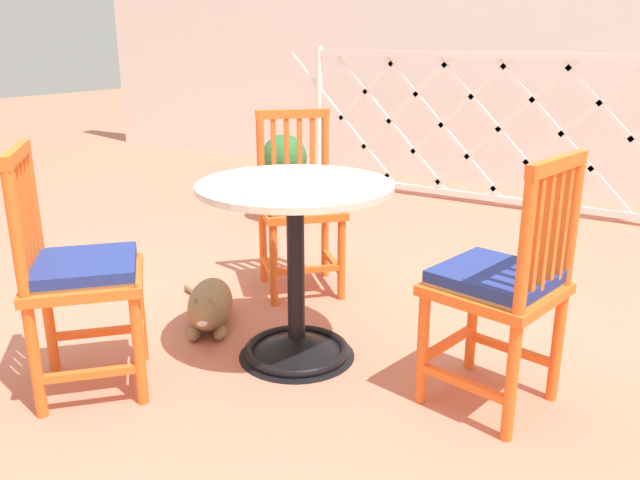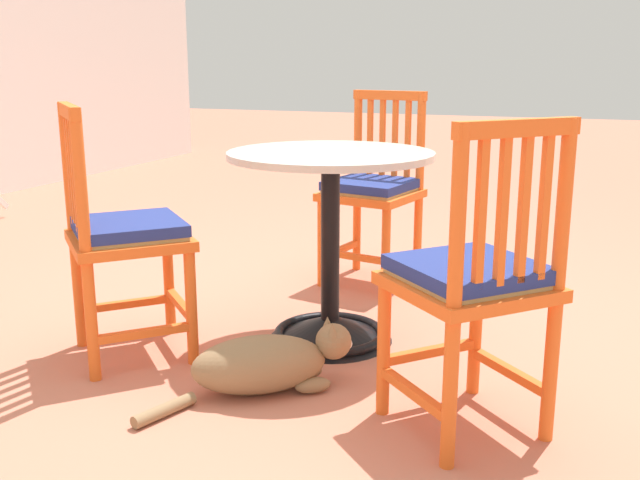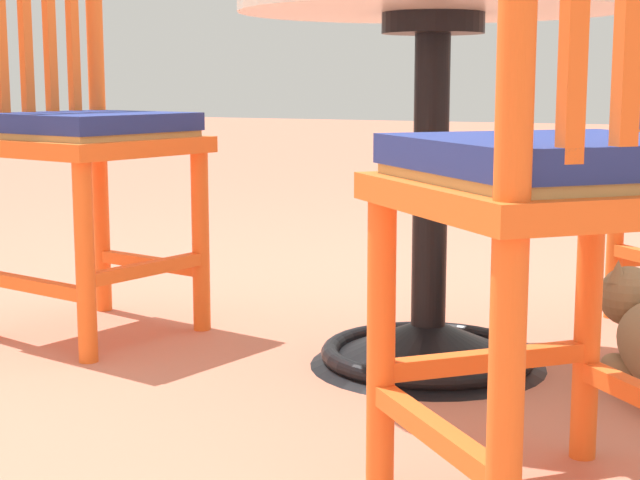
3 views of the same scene
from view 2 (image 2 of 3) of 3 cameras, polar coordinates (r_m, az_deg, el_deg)
name	(u,v)px [view 2 (image 2 of 3)]	position (r m, az deg, el deg)	size (l,w,h in m)	color
ground_plane	(329,344)	(2.83, 0.69, -8.08)	(24.00, 24.00, 0.00)	#C6755B
cafe_table	(330,269)	(2.78, 0.80, -2.26)	(0.76, 0.76, 0.73)	black
orange_chair_at_corner	(123,237)	(2.69, -15.02, 0.26)	(0.57, 0.57, 0.91)	orange
orange_chair_tucked_in	(473,283)	(2.10, 11.75, -3.29)	(0.57, 0.57, 0.91)	orange
orange_chair_near_fence	(373,191)	(3.51, 4.15, 3.79)	(0.47, 0.47, 0.91)	orange
tabby_cat	(271,363)	(2.43, -3.86, -9.53)	(0.58, 0.52, 0.23)	#8E704C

